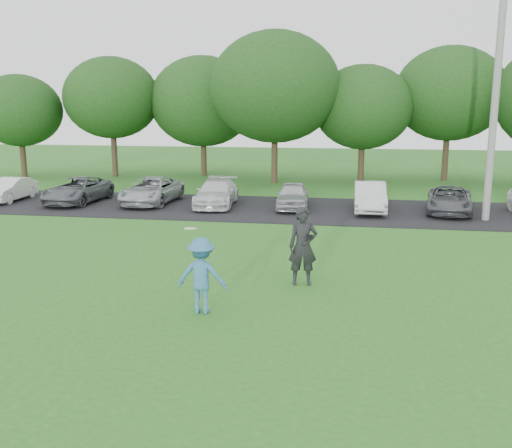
{
  "coord_description": "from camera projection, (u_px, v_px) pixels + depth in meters",
  "views": [
    {
      "loc": [
        2.55,
        -11.42,
        4.45
      ],
      "look_at": [
        0.0,
        3.5,
        1.3
      ],
      "focal_mm": 40.0,
      "sensor_mm": 36.0,
      "label": 1
    }
  ],
  "objects": [
    {
      "name": "parking_lot",
      "position": [
        293.0,
        209.0,
        24.89
      ],
      "size": [
        32.0,
        6.5,
        0.03
      ],
      "primitive_type": "cube",
      "color": "black",
      "rests_on": "ground"
    },
    {
      "name": "camera_bystander",
      "position": [
        303.0,
        246.0,
        14.28
      ],
      "size": [
        0.79,
        0.59,
        1.98
      ],
      "color": "black",
      "rests_on": "ground"
    },
    {
      "name": "tree_row",
      "position": [
        337.0,
        97.0,
        33.06
      ],
      "size": [
        42.39,
        9.85,
        8.64
      ],
      "color": "#38281C",
      "rests_on": "ground"
    },
    {
      "name": "ground",
      "position": [
        229.0,
        315.0,
        12.35
      ],
      "size": [
        100.0,
        100.0,
        0.0
      ],
      "primitive_type": "plane",
      "color": "#26671D",
      "rests_on": "ground"
    },
    {
      "name": "frisbee_player",
      "position": [
        202.0,
        275.0,
        12.35
      ],
      "size": [
        1.09,
        0.64,
        1.94
      ],
      "color": "teal",
      "rests_on": "ground"
    },
    {
      "name": "utility_pole",
      "position": [
        496.0,
        87.0,
        21.45
      ],
      "size": [
        0.28,
        0.28,
        10.28
      ],
      "primitive_type": "cylinder",
      "color": "gray",
      "rests_on": "ground"
    },
    {
      "name": "parked_cars",
      "position": [
        275.0,
        195.0,
        25.02
      ],
      "size": [
        28.26,
        4.62,
        1.23
      ],
      "color": "silver",
      "rests_on": "parking_lot"
    }
  ]
}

